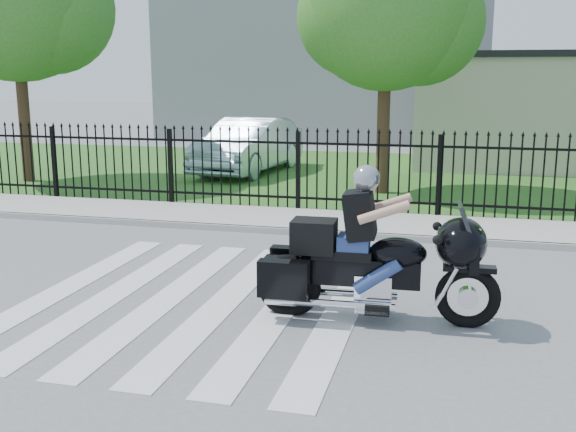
# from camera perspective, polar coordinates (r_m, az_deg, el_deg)

# --- Properties ---
(ground) EXTENTS (120.00, 120.00, 0.00)m
(ground) POSITION_cam_1_polar(r_m,az_deg,el_deg) (9.32, -7.72, -7.02)
(ground) COLOR slate
(ground) RESTS_ON ground
(crosswalk) EXTENTS (5.00, 5.50, 0.01)m
(crosswalk) POSITION_cam_1_polar(r_m,az_deg,el_deg) (9.32, -7.72, -6.98)
(crosswalk) COLOR silver
(crosswalk) RESTS_ON ground
(sidewalk) EXTENTS (40.00, 2.00, 0.12)m
(sidewalk) POSITION_cam_1_polar(r_m,az_deg,el_deg) (13.90, -0.10, -0.33)
(sidewalk) COLOR #ADAAA3
(sidewalk) RESTS_ON ground
(curb) EXTENTS (40.00, 0.12, 0.12)m
(curb) POSITION_cam_1_polar(r_m,az_deg,el_deg) (12.96, -1.18, -1.24)
(curb) COLOR #ADAAA3
(curb) RESTS_ON ground
(grass_strip) EXTENTS (40.00, 12.00, 0.02)m
(grass_strip) POSITION_cam_1_polar(r_m,az_deg,el_deg) (20.66, 4.69, 3.53)
(grass_strip) COLOR #2A6021
(grass_strip) RESTS_ON ground
(iron_fence) EXTENTS (26.00, 0.04, 1.80)m
(iron_fence) POSITION_cam_1_polar(r_m,az_deg,el_deg) (14.71, 0.86, 3.68)
(iron_fence) COLOR black
(iron_fence) RESTS_ON ground
(tree_mid) EXTENTS (4.20, 4.20, 6.78)m
(tree_mid) POSITION_cam_1_polar(r_m,az_deg,el_deg) (17.35, 8.36, 17.28)
(tree_mid) COLOR #382316
(tree_mid) RESTS_ON ground
(building_low) EXTENTS (10.00, 6.00, 3.50)m
(building_low) POSITION_cam_1_polar(r_m,az_deg,el_deg) (24.48, 22.95, 8.04)
(building_low) COLOR #BFB79F
(building_low) RESTS_ON ground
(building_tall) EXTENTS (15.00, 10.00, 12.00)m
(building_tall) POSITION_cam_1_polar(r_m,az_deg,el_deg) (34.88, 3.77, 16.81)
(building_tall) COLOR gray
(building_tall) RESTS_ON ground
(motorcycle_rider) EXTENTS (3.01, 0.95, 1.99)m
(motorcycle_rider) POSITION_cam_1_polar(r_m,az_deg,el_deg) (8.34, 6.91, -3.42)
(motorcycle_rider) COLOR black
(motorcycle_rider) RESTS_ON ground
(parked_car) EXTENTS (2.34, 5.24, 1.67)m
(parked_car) POSITION_cam_1_polar(r_m,az_deg,el_deg) (20.89, -3.37, 5.98)
(parked_car) COLOR #A9C7D5
(parked_car) RESTS_ON grass_strip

